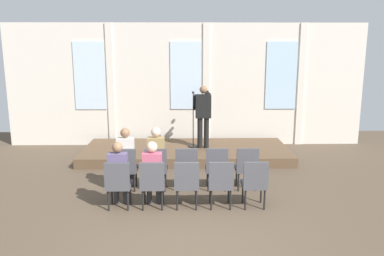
# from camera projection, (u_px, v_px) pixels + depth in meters

# --- Properties ---
(ground_plane) EXTENTS (15.94, 15.94, 0.00)m
(ground_plane) POSITION_uv_depth(u_px,v_px,m) (187.00, 238.00, 6.33)
(ground_plane) COLOR brown
(rear_partition) EXTENTS (10.82, 0.14, 3.69)m
(rear_partition) POSITION_uv_depth(u_px,v_px,m) (187.00, 85.00, 11.94)
(rear_partition) COLOR silver
(rear_partition) RESTS_ON ground
(stage_platform) EXTENTS (5.62, 2.25, 0.26)m
(stage_platform) POSITION_uv_depth(u_px,v_px,m) (186.00, 152.00, 10.90)
(stage_platform) COLOR brown
(stage_platform) RESTS_ON ground
(speaker) EXTENTS (0.51, 0.69, 1.72)m
(speaker) POSITION_uv_depth(u_px,v_px,m) (203.00, 112.00, 10.70)
(speaker) COLOR black
(speaker) RESTS_ON stage_platform
(mic_stand) EXTENTS (0.28, 0.28, 1.56)m
(mic_stand) POSITION_uv_depth(u_px,v_px,m) (193.00, 135.00, 10.91)
(mic_stand) COLOR black
(mic_stand) RESTS_ON stage_platform
(chair_r0_c0) EXTENTS (0.46, 0.44, 0.94)m
(chair_r0_c0) POSITION_uv_depth(u_px,v_px,m) (126.00, 166.00, 8.29)
(chair_r0_c0) COLOR black
(chair_r0_c0) RESTS_ON ground
(audience_r0_c0) EXTENTS (0.36, 0.39, 1.35)m
(audience_r0_c0) POSITION_uv_depth(u_px,v_px,m) (126.00, 156.00, 8.32)
(audience_r0_c0) COLOR #2D2D33
(audience_r0_c0) RESTS_ON ground
(chair_r0_c1) EXTENTS (0.46, 0.44, 0.94)m
(chair_r0_c1) POSITION_uv_depth(u_px,v_px,m) (156.00, 166.00, 8.30)
(chair_r0_c1) COLOR black
(chair_r0_c1) RESTS_ON ground
(audience_r0_c1) EXTENTS (0.36, 0.39, 1.36)m
(audience_r0_c1) POSITION_uv_depth(u_px,v_px,m) (156.00, 155.00, 8.33)
(audience_r0_c1) COLOR #2D2D33
(audience_r0_c1) RESTS_ON ground
(chair_r0_c2) EXTENTS (0.46, 0.44, 0.94)m
(chair_r0_c2) POSITION_uv_depth(u_px,v_px,m) (186.00, 166.00, 8.31)
(chair_r0_c2) COLOR black
(chair_r0_c2) RESTS_ON ground
(chair_r0_c3) EXTENTS (0.46, 0.44, 0.94)m
(chair_r0_c3) POSITION_uv_depth(u_px,v_px,m) (217.00, 166.00, 8.32)
(chair_r0_c3) COLOR black
(chair_r0_c3) RESTS_ON ground
(chair_r0_c4) EXTENTS (0.46, 0.44, 0.94)m
(chair_r0_c4) POSITION_uv_depth(u_px,v_px,m) (247.00, 166.00, 8.33)
(chair_r0_c4) COLOR black
(chair_r0_c4) RESTS_ON ground
(chair_r1_c0) EXTENTS (0.46, 0.44, 0.94)m
(chair_r1_c0) POSITION_uv_depth(u_px,v_px,m) (118.00, 182.00, 7.34)
(chair_r1_c0) COLOR black
(chair_r1_c0) RESTS_ON ground
(audience_r1_c0) EXTENTS (0.36, 0.39, 1.29)m
(audience_r1_c0) POSITION_uv_depth(u_px,v_px,m) (119.00, 171.00, 7.38)
(audience_r1_c0) COLOR #2D2D33
(audience_r1_c0) RESTS_ON ground
(chair_r1_c1) EXTENTS (0.46, 0.44, 0.94)m
(chair_r1_c1) POSITION_uv_depth(u_px,v_px,m) (152.00, 182.00, 7.35)
(chair_r1_c1) COLOR black
(chair_r1_c1) RESTS_ON ground
(audience_r1_c1) EXTENTS (0.36, 0.39, 1.30)m
(audience_r1_c1) POSITION_uv_depth(u_px,v_px,m) (153.00, 171.00, 7.39)
(audience_r1_c1) COLOR #2D2D33
(audience_r1_c1) RESTS_ON ground
(chair_r1_c2) EXTENTS (0.46, 0.44, 0.94)m
(chair_r1_c2) POSITION_uv_depth(u_px,v_px,m) (187.00, 182.00, 7.36)
(chair_r1_c2) COLOR black
(chair_r1_c2) RESTS_ON ground
(chair_r1_c3) EXTENTS (0.46, 0.44, 0.94)m
(chair_r1_c3) POSITION_uv_depth(u_px,v_px,m) (221.00, 181.00, 7.37)
(chair_r1_c3) COLOR black
(chair_r1_c3) RESTS_ON ground
(chair_r1_c4) EXTENTS (0.46, 0.44, 0.94)m
(chair_r1_c4) POSITION_uv_depth(u_px,v_px,m) (255.00, 181.00, 7.38)
(chair_r1_c4) COLOR black
(chair_r1_c4) RESTS_ON ground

